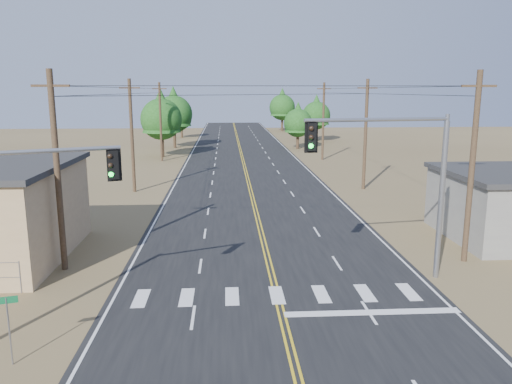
{
  "coord_description": "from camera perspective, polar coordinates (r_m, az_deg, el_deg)",
  "views": [
    {
      "loc": [
        -2.19,
        -12.78,
        8.98
      ],
      "look_at": [
        -0.57,
        14.03,
        3.5
      ],
      "focal_mm": 35.0,
      "sensor_mm": 36.0,
      "label": 1
    }
  ],
  "objects": [
    {
      "name": "utility_pole_left_far",
      "position": [
        65.42,
        -10.85,
        7.94
      ],
      "size": [
        1.8,
        0.3,
        10.0
      ],
      "color": "#4C3826",
      "rests_on": "ground"
    },
    {
      "name": "utility_pole_right_mid",
      "position": [
        46.7,
        12.41,
        6.52
      ],
      "size": [
        1.8,
        0.3,
        10.0
      ],
      "color": "#4C3826",
      "rests_on": "ground"
    },
    {
      "name": "tree_left_near",
      "position": [
        69.63,
        -10.79,
        8.65
      ],
      "size": [
        5.61,
        5.61,
        9.35
      ],
      "color": "#3F2D1E",
      "rests_on": "ground"
    },
    {
      "name": "tree_right_far",
      "position": [
        113.28,
        3.02,
        9.94
      ],
      "size": [
        5.75,
        5.75,
        9.58
      ],
      "color": "#3F2D1E",
      "rests_on": "ground"
    },
    {
      "name": "utility_pole_right_near",
      "position": [
        28.1,
        23.46,
        2.68
      ],
      "size": [
        1.8,
        0.3,
        10.0
      ],
      "color": "#4C3826",
      "rests_on": "ground"
    },
    {
      "name": "signal_mast_right",
      "position": [
        23.96,
        16.56,
        2.44
      ],
      "size": [
        6.95,
        1.44,
        7.92
      ],
      "rotation": [
        0.0,
        0.0,
        0.15
      ],
      "color": "gray",
      "rests_on": "ground"
    },
    {
      "name": "utility_pole_left_mid",
      "position": [
        45.7,
        -14.01,
        6.34
      ],
      "size": [
        1.8,
        0.3,
        10.0
      ],
      "color": "#4C3826",
      "rests_on": "ground"
    },
    {
      "name": "tree_left_mid",
      "position": [
        80.52,
        -9.39,
        9.21
      ],
      "size": [
        5.82,
        5.82,
        9.7
      ],
      "color": "#3F2D1E",
      "rests_on": "ground"
    },
    {
      "name": "tree_right_near",
      "position": [
        78.34,
        4.81,
        8.19
      ],
      "size": [
        4.39,
        4.39,
        7.31
      ],
      "color": "#3F2D1E",
      "rests_on": "ground"
    },
    {
      "name": "tree_left_far",
      "position": [
        97.9,
        -8.53,
        8.49
      ],
      "size": [
        3.92,
        3.92,
        6.53
      ],
      "color": "#3F2D1E",
      "rests_on": "ground"
    },
    {
      "name": "street_sign",
      "position": [
        18.72,
        -26.47,
        -12.91
      ],
      "size": [
        0.7,
        0.21,
        2.41
      ],
      "rotation": [
        0.0,
        0.0,
        0.25
      ],
      "color": "gray",
      "rests_on": "ground"
    },
    {
      "name": "tree_right_mid",
      "position": [
        90.75,
        6.91,
        8.99
      ],
      "size": [
        4.99,
        4.99,
        8.32
      ],
      "color": "#3F2D1E",
      "rests_on": "ground"
    },
    {
      "name": "road",
      "position": [
        43.76,
        -0.51,
        -0.3
      ],
      "size": [
        15.0,
        200.0,
        0.02
      ],
      "primitive_type": "cube",
      "color": "black",
      "rests_on": "ground"
    },
    {
      "name": "signal_mast_left",
      "position": [
        19.33,
        -25.92,
        -2.26
      ],
      "size": [
        5.03,
        2.21,
        7.09
      ],
      "rotation": [
        0.0,
        0.0,
        0.39
      ],
      "color": "gray",
      "rests_on": "ground"
    },
    {
      "name": "utility_pole_left_near",
      "position": [
        26.42,
        -21.77,
        2.3
      ],
      "size": [
        1.8,
        0.3,
        10.0
      ],
      "color": "#4C3826",
      "rests_on": "ground"
    },
    {
      "name": "utility_pole_right_far",
      "position": [
        66.12,
        7.69,
        8.08
      ],
      "size": [
        1.8,
        0.3,
        10.0
      ],
      "color": "#4C3826",
      "rests_on": "ground"
    }
  ]
}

